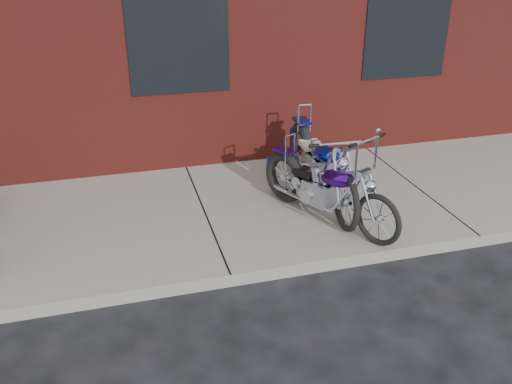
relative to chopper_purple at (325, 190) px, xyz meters
name	(u,v)px	position (x,y,z in m)	size (l,w,h in m)	color
ground	(231,287)	(-1.39, -0.90, -0.54)	(120.00, 120.00, 0.00)	black
sidewalk	(204,216)	(-1.39, 0.60, -0.46)	(22.00, 3.00, 0.15)	gray
chopper_purple	(325,190)	(0.00, 0.00, 0.00)	(1.02, 1.98, 1.20)	black
chopper_blue	(320,166)	(0.18, 0.62, 0.06)	(0.60, 2.46, 1.07)	black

